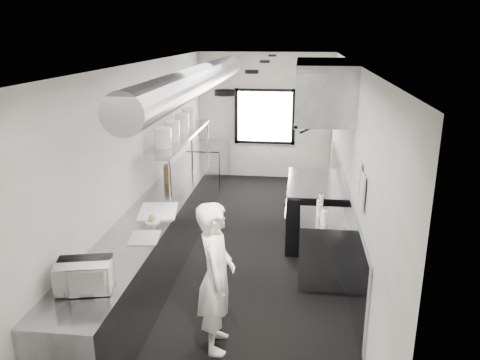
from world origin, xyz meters
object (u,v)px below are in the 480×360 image
(plate_stack_b, at_px, (172,131))
(squeeze_bottle_b, at_px, (323,216))
(plate_stack_d, at_px, (188,118))
(deli_tub_a, at_px, (86,268))
(range, at_px, (313,210))
(small_plate, at_px, (152,222))
(cutting_board, at_px, (158,211))
(microwave, at_px, (84,276))
(squeeze_bottle_d, at_px, (319,206))
(squeeze_bottle_e, at_px, (321,202))
(exhaust_hood, at_px, (323,89))
(pass_shelf, at_px, (180,137))
(prep_counter, at_px, (160,234))
(knife_block, at_px, (167,174))
(deli_tub_b, at_px, (83,274))
(plate_stack_a, at_px, (163,138))
(squeeze_bottle_a, at_px, (325,218))
(bottle_station, at_px, (324,249))
(squeeze_bottle_c, at_px, (319,210))
(plate_stack_c, at_px, (182,123))
(far_work_table, at_px, (209,165))
(line_cook, at_px, (216,277))

(plate_stack_b, distance_m, squeeze_bottle_b, 2.82)
(plate_stack_d, bearing_deg, deli_tub_a, -91.47)
(range, relative_size, small_plate, 8.38)
(deli_tub_a, distance_m, cutting_board, 1.73)
(microwave, bearing_deg, cutting_board, 73.48)
(squeeze_bottle_d, relative_size, squeeze_bottle_e, 0.96)
(exhaust_hood, relative_size, pass_shelf, 0.73)
(exhaust_hood, relative_size, plate_stack_b, 7.05)
(microwave, bearing_deg, prep_counter, 75.80)
(small_plate, bearing_deg, plate_stack_d, 93.19)
(plate_stack_d, bearing_deg, prep_counter, -88.77)
(deli_tub_a, xyz_separation_m, knife_block, (-0.01, 3.05, 0.08))
(deli_tub_b, height_order, small_plate, deli_tub_b)
(knife_block, relative_size, squeeze_bottle_b, 1.58)
(plate_stack_a, xyz_separation_m, squeeze_bottle_a, (2.35, -1.09, -0.72))
(bottle_station, distance_m, small_plate, 2.28)
(squeeze_bottle_c, bearing_deg, squeeze_bottle_d, 88.27)
(plate_stack_a, bearing_deg, squeeze_bottle_d, -16.45)
(deli_tub_a, relative_size, squeeze_bottle_b, 0.85)
(prep_counter, relative_size, cutting_board, 9.32)
(knife_block, distance_m, plate_stack_c, 0.95)
(prep_counter, xyz_separation_m, plate_stack_a, (-0.07, 0.62, 1.27))
(far_work_table, distance_m, plate_stack_b, 2.92)
(deli_tub_b, xyz_separation_m, squeeze_bottle_a, (2.41, 1.67, 0.05))
(plate_stack_d, bearing_deg, far_work_table, 88.34)
(plate_stack_a, height_order, squeeze_bottle_a, plate_stack_a)
(cutting_board, bearing_deg, range, 35.26)
(knife_block, xyz_separation_m, squeeze_bottle_d, (2.37, -1.10, -0.04))
(plate_stack_a, bearing_deg, pass_shelf, 87.85)
(small_plate, xyz_separation_m, squeeze_bottle_e, (2.14, 0.77, 0.09))
(small_plate, relative_size, squeeze_bottle_d, 1.05)
(bottle_station, relative_size, plate_stack_d, 2.57)
(squeeze_bottle_e, bearing_deg, plate_stack_c, 145.75)
(bottle_station, xyz_separation_m, microwave, (-2.32, -2.11, 0.59))
(microwave, height_order, squeeze_bottle_d, microwave)
(squeeze_bottle_a, bearing_deg, knife_block, 148.11)
(prep_counter, height_order, plate_stack_a, plate_stack_a)
(exhaust_hood, xyz_separation_m, far_work_table, (-2.25, 2.50, -1.94))
(line_cook, relative_size, plate_stack_b, 5.21)
(small_plate, relative_size, squeeze_bottle_e, 1.01)
(plate_stack_d, bearing_deg, line_cook, -73.29)
(plate_stack_d, bearing_deg, plate_stack_c, -90.28)
(prep_counter, relative_size, knife_block, 22.86)
(deli_tub_a, height_order, squeeze_bottle_c, squeeze_bottle_c)
(microwave, height_order, squeeze_bottle_b, microwave)
(plate_stack_a, bearing_deg, plate_stack_d, 88.93)
(deli_tub_b, height_order, plate_stack_b, plate_stack_b)
(exhaust_hood, bearing_deg, far_work_table, 131.94)
(deli_tub_b, bearing_deg, squeeze_bottle_a, 34.81)
(cutting_board, bearing_deg, bottle_station, 2.34)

